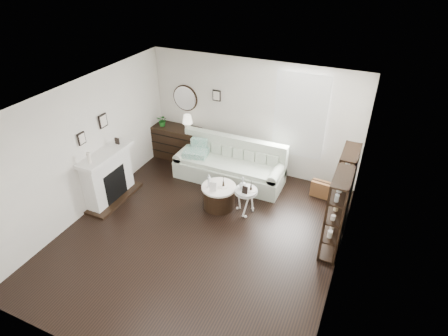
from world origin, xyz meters
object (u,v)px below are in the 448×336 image
at_px(sofa, 230,167).
at_px(dresser, 176,142).
at_px(pedestal_table, 246,192).
at_px(drum_table, 219,196).

distance_m(sofa, dresser, 1.72).
xyz_separation_m(dresser, pedestal_table, (2.47, -1.44, 0.10)).
xyz_separation_m(sofa, pedestal_table, (0.80, -1.05, 0.20)).
xyz_separation_m(drum_table, pedestal_table, (0.59, 0.03, 0.27)).
relative_size(dresser, drum_table, 1.75).
distance_m(sofa, pedestal_table, 1.33).
bearing_deg(sofa, dresser, 166.80).
height_order(drum_table, pedestal_table, pedestal_table).
xyz_separation_m(sofa, dresser, (-1.67, 0.39, 0.10)).
distance_m(drum_table, pedestal_table, 0.65).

